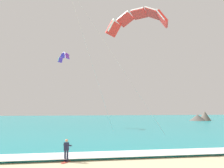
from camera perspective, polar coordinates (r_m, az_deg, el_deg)
The scene contains 7 objects.
sea at distance 79.76m, azimuth -8.39°, elevation -8.38°, with size 200.00×120.00×0.20m, color teal.
surf_foam at distance 21.13m, azimuth -2.74°, elevation -15.85°, with size 200.00×2.83×0.04m, color white.
surfboard at distance 19.66m, azimuth -10.47°, elevation -17.11°, with size 1.03×1.45×0.09m.
kitesurfer at distance 19.52m, azimuth -10.40°, elevation -14.47°, with size 0.67×0.67×1.69m.
kite_primary at distance 31.19m, azimuth 5.87°, elevation 14.66°, with size 11.31×11.24×14.83m.
kite_distant at distance 53.21m, azimuth -10.91°, elevation 6.36°, with size 2.53×4.92×1.85m.
headland_right at distance 83.68m, azimuth 19.67°, elevation -7.17°, with size 7.33×5.66×3.12m.
Camera 1 is at (-2.75, -6.94, 3.96)m, focal length 39.87 mm.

